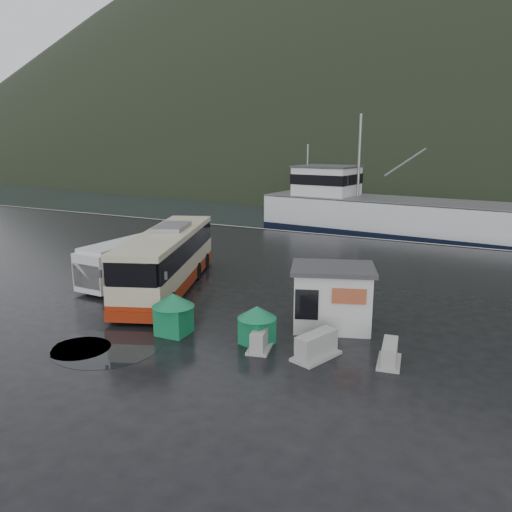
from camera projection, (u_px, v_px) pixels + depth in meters
The scene contains 14 objects.
ground at pixel (168, 307), 22.09m from camera, with size 160.00×160.00×0.00m, color black.
harbor_water at pixel (456, 172), 117.07m from camera, with size 300.00×180.00×0.02m, color black.
quay_edge at pixel (324, 234), 39.36m from camera, with size 160.00×0.60×1.50m, color #999993.
coach_bus at pixel (169, 288), 25.01m from camera, with size 2.78×10.92×3.08m, color #BDB28F, non-canonical shape.
white_van at pixel (127, 284), 25.74m from camera, with size 1.87×5.40×2.25m, color silver, non-canonical shape.
waste_bin_left at pixel (174, 334), 19.06m from camera, with size 1.15×1.15×1.61m, color #136F42, non-canonical shape.
waste_bin_right at pixel (257, 344), 18.13m from camera, with size 1.03×1.03×1.43m, color #136F42, non-canonical shape.
dome_tent at pixel (134, 309), 21.88m from camera, with size 1.93×2.71×1.06m, color #2B321E, non-canonical shape.
ticket_kiosk at pixel (331, 327), 19.75m from camera, with size 3.18×2.41×2.49m, color beige, non-canonical shape.
jersey_barrier_a at pixel (261, 348), 17.73m from camera, with size 0.75×1.50×0.75m, color #999993, non-canonical shape.
jersey_barrier_b at pixel (316, 358), 16.96m from camera, with size 0.88×1.77×0.88m, color #999993, non-canonical shape.
jersey_barrier_c at pixel (389, 363), 16.52m from camera, with size 0.73×1.47×0.73m, color #999993, non-canonical shape.
fishing_trawler at pixel (389, 221), 45.76m from camera, with size 27.80×6.08×11.12m, color silver, non-canonical shape.
puddles at pixel (178, 330), 19.46m from camera, with size 8.44×12.93×0.01m.
Camera 1 is at (13.21, -16.80, 7.18)m, focal length 35.00 mm.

